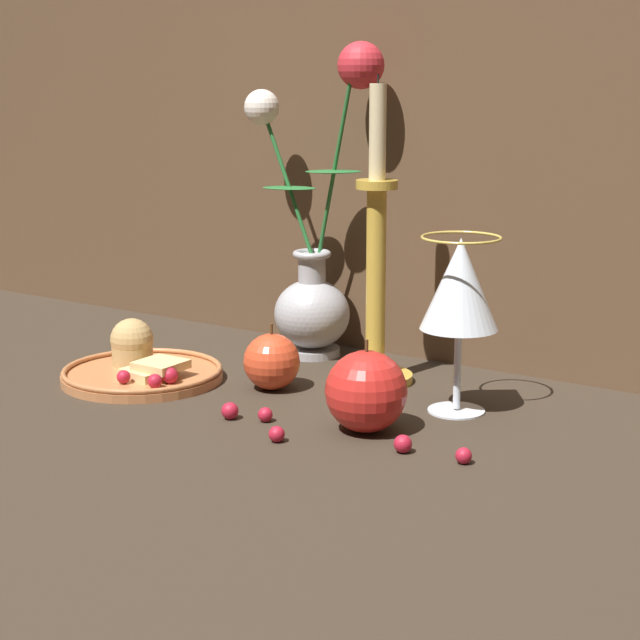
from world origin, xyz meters
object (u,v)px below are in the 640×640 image
candlestick (376,282)px  apple_near_glass (272,362)px  vase (315,260)px  plate_with_pastries (141,366)px  wine_glass (460,290)px  apple_beside_vase (366,391)px

candlestick → apple_near_glass: (-0.08, -0.09, -0.09)m
vase → plate_with_pastries: size_ratio=2.06×
vase → wine_glass: vase is taller
wine_glass → apple_beside_vase: bearing=-113.3°
candlestick → vase: bearing=153.7°
plate_with_pastries → candlestick: bearing=31.4°
plate_with_pastries → candlestick: 0.30m
vase → apple_beside_vase: size_ratio=4.11×
apple_beside_vase → apple_near_glass: apple_beside_vase is taller
candlestick → apple_near_glass: 0.15m
vase → candlestick: (0.13, -0.06, -0.00)m
apple_beside_vase → apple_near_glass: (-0.17, 0.07, -0.01)m
plate_with_pastries → vase: bearing=62.2°
wine_glass → vase: bearing=156.5°
wine_glass → apple_beside_vase: (-0.05, -0.11, -0.09)m
plate_with_pastries → candlestick: (0.24, 0.14, 0.10)m
candlestick → apple_beside_vase: size_ratio=3.70×
wine_glass → apple_near_glass: size_ratio=2.46×
wine_glass → apple_beside_vase: size_ratio=1.99×
candlestick → wine_glass: bearing=-20.7°
wine_glass → candlestick: 0.14m
vase → wine_glass: 0.28m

